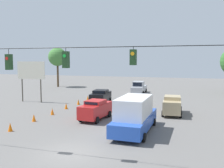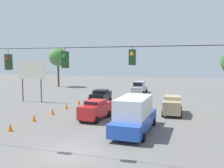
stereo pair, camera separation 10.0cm
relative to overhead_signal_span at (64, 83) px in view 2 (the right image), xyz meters
name	(u,v)px [view 2 (the right image)]	position (x,y,z in m)	size (l,w,h in m)	color
ground_plane	(71,153)	(-0.08, -0.53, -4.44)	(140.00, 140.00, 0.00)	#605E5B
overhead_signal_span	(64,83)	(0.00, 0.00, 0.00)	(24.06, 0.38, 7.04)	#4C473D
box_truck_blue_crossing_near	(134,115)	(-2.84, -6.22, -3.02)	(2.69, 7.17, 2.88)	#234CB2
sedan_black_withflow_far	(101,97)	(4.20, -17.56, -3.47)	(2.40, 4.64, 1.86)	black
sedan_red_withflow_mid	(95,109)	(1.71, -9.26, -3.45)	(2.24, 4.46, 1.91)	red
sedan_tan_oncoming_far	(172,105)	(-5.26, -13.87, -3.41)	(2.15, 4.58, 1.98)	tan
pickup_truck_silver_withflow_deep	(139,88)	(1.48, -29.55, -3.47)	(2.23, 5.40, 2.12)	#A8AAB2
traffic_cone_nearest	(10,127)	(6.87, -3.36, -4.08)	(0.38, 0.38, 0.71)	orange
traffic_cone_second	(34,118)	(6.98, -6.75, -4.08)	(0.38, 0.38, 0.71)	orange
traffic_cone_third	(52,111)	(6.85, -9.83, -4.08)	(0.38, 0.38, 0.71)	orange
traffic_cone_fourth	(66,106)	(6.95, -13.10, -4.08)	(0.38, 0.38, 0.71)	orange
traffic_cone_fifth	(79,102)	(6.78, -16.15, -4.08)	(0.38, 0.38, 0.71)	orange
traffic_cone_farthest	(88,98)	(6.92, -19.57, -4.08)	(0.38, 0.38, 0.71)	orange
roadside_billboard	(31,73)	(13.86, -16.16, -0.39)	(4.27, 0.16, 5.59)	#4C473D
tree_horizon_left	(58,57)	(20.30, -34.67, 1.95)	(3.91, 3.91, 8.41)	#4C3823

